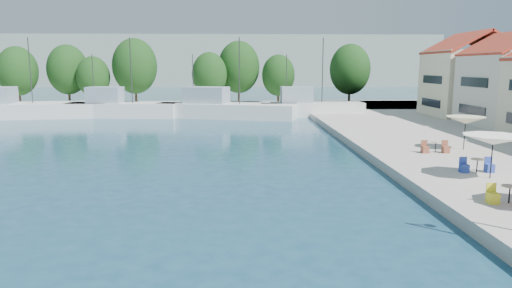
{
  "coord_description": "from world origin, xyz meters",
  "views": [
    {
      "loc": [
        -2.58,
        -1.7,
        6.29
      ],
      "look_at": [
        -1.66,
        26.0,
        1.57
      ],
      "focal_mm": 32.0,
      "sensor_mm": 36.0,
      "label": 1
    }
  ],
  "objects_px": {
    "trawler_03": "(223,109)",
    "trawler_04": "(309,108)",
    "trawler_01": "(9,109)",
    "trawler_02": "(119,109)",
    "umbrella_cream": "(466,120)",
    "umbrella_white": "(493,140)"
  },
  "relations": [
    {
      "from": "trawler_02",
      "to": "umbrella_cream",
      "type": "distance_m",
      "value": 40.88
    },
    {
      "from": "trawler_02",
      "to": "umbrella_white",
      "type": "distance_m",
      "value": 44.97
    },
    {
      "from": "trawler_04",
      "to": "umbrella_white",
      "type": "height_order",
      "value": "trawler_04"
    },
    {
      "from": "umbrella_cream",
      "to": "trawler_01",
      "type": "bearing_deg",
      "value": 148.87
    },
    {
      "from": "trawler_04",
      "to": "trawler_03",
      "type": "bearing_deg",
      "value": -175.63
    },
    {
      "from": "trawler_02",
      "to": "umbrella_white",
      "type": "bearing_deg",
      "value": -47.21
    },
    {
      "from": "umbrella_white",
      "to": "umbrella_cream",
      "type": "relative_size",
      "value": 1.14
    },
    {
      "from": "trawler_03",
      "to": "trawler_04",
      "type": "bearing_deg",
      "value": 20.21
    },
    {
      "from": "trawler_03",
      "to": "trawler_04",
      "type": "xyz_separation_m",
      "value": [
        10.87,
        0.98,
        0.0
      ]
    },
    {
      "from": "umbrella_white",
      "to": "umbrella_cream",
      "type": "height_order",
      "value": "umbrella_cream"
    },
    {
      "from": "trawler_01",
      "to": "umbrella_white",
      "type": "xyz_separation_m",
      "value": [
        41.66,
        -34.87,
        1.53
      ]
    },
    {
      "from": "trawler_02",
      "to": "umbrella_cream",
      "type": "relative_size",
      "value": 5.19
    },
    {
      "from": "trawler_04",
      "to": "umbrella_cream",
      "type": "distance_m",
      "value": 27.74
    },
    {
      "from": "trawler_01",
      "to": "trawler_03",
      "type": "height_order",
      "value": "same"
    },
    {
      "from": "trawler_02",
      "to": "trawler_04",
      "type": "bearing_deg",
      "value": 3.87
    },
    {
      "from": "trawler_01",
      "to": "trawler_02",
      "type": "relative_size",
      "value": 1.67
    },
    {
      "from": "trawler_01",
      "to": "trawler_04",
      "type": "xyz_separation_m",
      "value": [
        37.43,
        0.11,
        0.0
      ]
    },
    {
      "from": "trawler_04",
      "to": "umbrella_cream",
      "type": "xyz_separation_m",
      "value": [
        6.82,
        -26.84,
        1.59
      ]
    },
    {
      "from": "umbrella_cream",
      "to": "trawler_04",
      "type": "bearing_deg",
      "value": 104.26
    },
    {
      "from": "trawler_03",
      "to": "trawler_04",
      "type": "relative_size",
      "value": 1.36
    },
    {
      "from": "trawler_01",
      "to": "umbrella_cream",
      "type": "bearing_deg",
      "value": -39.47
    },
    {
      "from": "trawler_02",
      "to": "umbrella_white",
      "type": "xyz_separation_m",
      "value": [
        28.13,
        -35.05,
        1.53
      ]
    }
  ]
}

